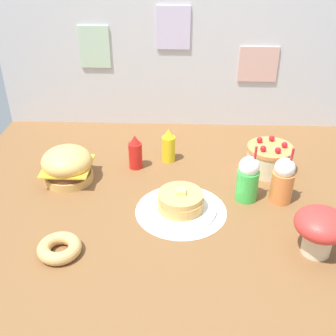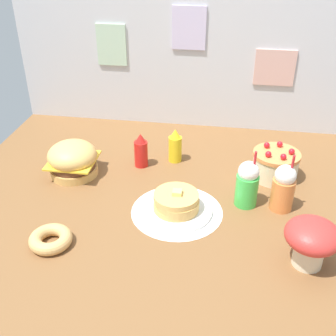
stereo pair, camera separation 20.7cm
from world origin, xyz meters
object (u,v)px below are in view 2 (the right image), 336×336
ketchup_bottle (141,151)px  donut_pink_glaze (51,239)px  pancake_stack (177,204)px  mushroom_stool (312,239)px  cream_soda_cup (247,184)px  burger (73,159)px  layer_cake (275,165)px  mustard_bottle (175,146)px  orange_float_cup (283,188)px

ketchup_bottle → donut_pink_glaze: (-0.25, -0.71, -0.06)m
pancake_stack → mushroom_stool: size_ratio=1.55×
cream_soda_cup → mushroom_stool: (0.25, -0.38, 0.01)m
burger → mushroom_stool: bearing=-23.8°
layer_cake → mustard_bottle: size_ratio=1.25×
orange_float_cup → mustard_bottle: bearing=146.5°
orange_float_cup → burger: bearing=172.4°
pancake_stack → mustard_bottle: size_ratio=1.70×
ketchup_bottle → mushroom_stool: bearing=-38.7°
layer_cake → cream_soda_cup: (-0.15, -0.28, 0.04)m
donut_pink_glaze → mushroom_stool: (1.08, 0.05, 0.10)m
cream_soda_cup → donut_pink_glaze: 0.94m
pancake_stack → mustard_bottle: bearing=98.9°
pancake_stack → cream_soda_cup: size_ratio=1.13×
ketchup_bottle → donut_pink_glaze: size_ratio=1.08×
layer_cake → ketchup_bottle: size_ratio=1.25×
burger → pancake_stack: (0.60, -0.26, -0.04)m
pancake_stack → mustard_bottle: (-0.08, 0.49, 0.05)m
mustard_bottle → donut_pink_glaze: (-0.43, -0.80, -0.06)m
ketchup_bottle → mushroom_stool: 1.06m
ketchup_bottle → mustard_bottle: same height
cream_soda_cup → burger: bearing=171.5°
ketchup_bottle → burger: bearing=-157.2°
orange_float_cup → donut_pink_glaze: (-1.00, -0.42, -0.09)m
cream_soda_cup → pancake_stack: bearing=-160.0°
layer_cake → mustard_bottle: mustard_bottle is taller
pancake_stack → donut_pink_glaze: (-0.50, -0.31, -0.02)m
pancake_stack → donut_pink_glaze: bearing=-148.3°
donut_pink_glaze → ketchup_bottle: bearing=70.9°
pancake_stack → layer_cake: layer_cake is taller
pancake_stack → ketchup_bottle: 0.48m
pancake_stack → layer_cake: bearing=39.3°
layer_cake → mushroom_stool: 0.66m
pancake_stack → orange_float_cup: orange_float_cup is taller
burger → ketchup_bottle: bearing=22.8°
ketchup_bottle → mustard_bottle: 0.20m
mustard_bottle → cream_soda_cup: size_ratio=0.67×
mushroom_stool → burger: bearing=156.2°
mustard_bottle → mushroom_stool: 0.99m
cream_soda_cup → donut_pink_glaze: cream_soda_cup is taller
orange_float_cup → mushroom_stool: orange_float_cup is taller
layer_cake → donut_pink_glaze: size_ratio=1.34×
ketchup_bottle → cream_soda_cup: (0.58, -0.28, 0.02)m
mustard_bottle → donut_pink_glaze: bearing=-118.2°
mushroom_stool → layer_cake: bearing=98.0°
pancake_stack → layer_cake: size_ratio=1.36×
layer_cake → mustard_bottle: bearing=170.4°
layer_cake → donut_pink_glaze: layer_cake is taller
burger → mustard_bottle: size_ratio=1.33×
layer_cake → cream_soda_cup: size_ratio=0.83×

